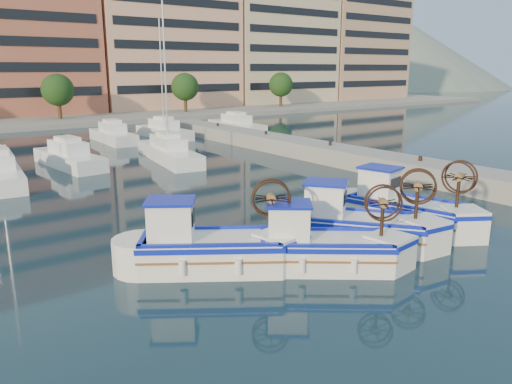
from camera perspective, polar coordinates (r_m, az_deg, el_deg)
The scene contains 9 objects.
ground at distance 19.76m, azimuth 9.70°, elevation -6.47°, with size 300.00×300.00×0.00m, color #183140.
quay at distance 34.20m, azimuth 15.47°, elevation 2.95°, with size 3.00×60.00×1.20m, color gray.
waterfront at distance 81.18m, azimuth -20.66°, elevation 16.11°, with size 180.00×40.00×25.60m.
hill_east at distance 196.63m, azimuth 15.57°, elevation 11.46°, with size 160.00×160.00×50.00m, color slate.
yacht_marina at distance 42.01m, azimuth -21.81°, elevation 4.33°, with size 38.99×22.21×11.50m.
fishing_boat_a at distance 17.35m, azimuth -5.63°, elevation -6.14°, with size 5.26×4.47×3.22m.
fishing_boat_b at distance 17.56m, azimuth 7.40°, elevation -6.13°, with size 4.86×4.36×3.02m.
fishing_boat_c at distance 19.92m, azimuth 11.30°, elevation -3.67°, with size 4.73×5.16×3.23m.
fishing_boat_d at distance 22.77m, azimuth 16.52°, elevation -1.73°, with size 3.25×5.38×3.26m.
Camera 1 is at (-13.42, -12.80, 6.82)m, focal length 35.00 mm.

